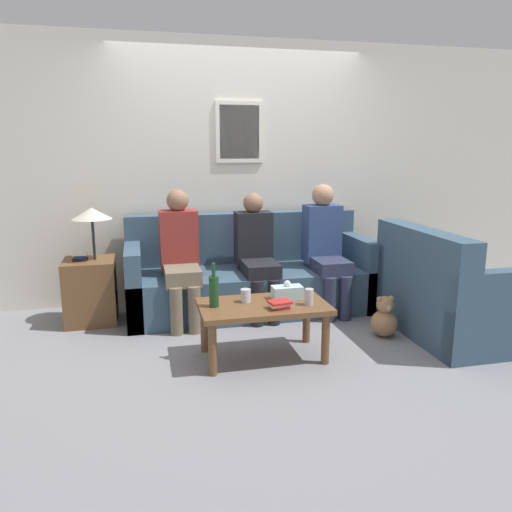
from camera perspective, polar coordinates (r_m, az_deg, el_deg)
The scene contains 15 objects.
ground_plane at distance 4.47m, azimuth 0.73°, elevation -8.03°, with size 16.00×16.00×0.00m, color gray.
wall_back at distance 5.16m, azimuth -1.97°, elevation 9.55°, with size 9.00×0.08×2.60m.
couch_main at distance 4.87m, azimuth -0.81°, elevation -2.46°, with size 2.32×0.89×0.91m.
couch_side at distance 4.51m, azimuth 21.37°, elevation -4.53°, with size 0.89×1.23×0.91m.
coffee_table at distance 3.73m, azimuth 0.83°, elevation -6.43°, with size 0.95×0.54×0.42m.
side_table_with_lamp at distance 4.72m, azimuth -18.36°, elevation -3.01°, with size 0.45×0.44×1.04m.
wine_bottle at distance 3.62m, azimuth -4.83°, elevation -3.93°, with size 0.07×0.07×0.32m.
drinking_glass at distance 3.73m, azimuth -1.19°, elevation -4.55°, with size 0.08×0.08×0.10m.
book_stack at distance 3.60m, azimuth 2.73°, elevation -5.54°, with size 0.17×0.14×0.06m.
soda_can at distance 3.68m, azimuth 6.08°, elevation -4.67°, with size 0.07×0.07×0.12m.
tissue_box at distance 3.82m, azimuth 3.58°, elevation -4.14°, with size 0.23×0.12×0.15m.
person_left at distance 4.49m, azimuth -8.65°, elevation 0.34°, with size 0.34×0.62×1.19m.
person_middle at distance 4.66m, azimuth 0.05°, elevation 0.57°, with size 0.34×0.65×1.13m.
person_right at distance 4.80m, azimuth 7.96°, elevation 1.34°, with size 0.34×0.61×1.21m.
teddy_bear at distance 4.34m, azimuth 14.45°, elevation -6.97°, with size 0.22×0.22×0.35m.
Camera 1 is at (-1.02, -4.06, 1.56)m, focal length 35.00 mm.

